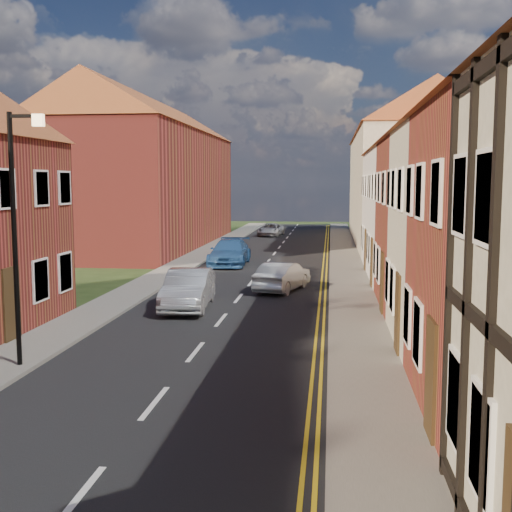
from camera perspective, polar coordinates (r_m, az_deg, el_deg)
name	(u,v)px	position (r m, az deg, el deg)	size (l,w,h in m)	color
road	(238,298)	(24.99, -1.57, -3.79)	(7.00, 90.00, 0.02)	black
pavement_left	(129,295)	(25.97, -11.24, -3.41)	(1.80, 90.00, 0.12)	gray
pavement_right	(353,300)	(24.75, 8.59, -3.85)	(1.80, 90.00, 0.12)	gray
cottage_r_pink	(498,183)	(23.93, 20.74, 6.08)	(8.30, 6.00, 9.00)	maroon
cottage_r_white_far	(466,183)	(29.20, 18.17, 6.19)	(8.30, 5.20, 9.00)	beige
cottage_r_cream_far	(444,183)	(34.51, 16.39, 6.24)	(8.30, 6.00, 9.00)	beige
block_right_far	(409,172)	(49.67, 13.44, 7.28)	(8.30, 24.20, 10.50)	beige
block_left_far	(148,171)	(46.16, -9.56, 7.44)	(8.30, 24.20, 10.50)	maroon
lamppost	(17,223)	(16.13, -20.45, 2.74)	(0.88, 0.15, 6.00)	black
car_mid	(188,289)	(23.04, -6.04, -2.97)	(1.48, 4.24, 1.40)	#B3B7BB
car_far	(230,253)	(35.01, -2.35, 0.31)	(1.96, 4.81, 1.40)	navy
car_distant	(271,230)	(54.32, 1.33, 2.35)	(1.77, 3.83, 1.07)	#ACAEB4
car_mid_b	(282,276)	(26.69, 2.37, -1.83)	(1.29, 3.70, 1.22)	#9B9FA2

